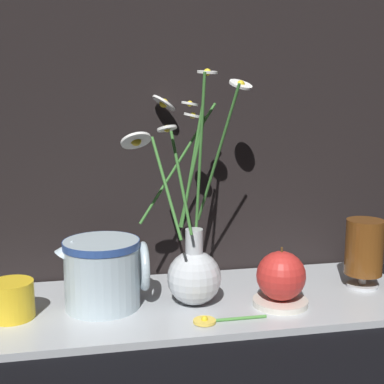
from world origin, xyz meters
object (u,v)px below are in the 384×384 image
at_px(vase_with_flowers, 193,261).
at_px(yellow_mug, 10,300).
at_px(ceramic_pitcher, 103,270).
at_px(orange_fruit, 281,276).
at_px(tea_glass, 365,249).

xyz_separation_m(vase_with_flowers, yellow_mug, (-0.30, -0.00, -0.04)).
height_order(ceramic_pitcher, orange_fruit, ceramic_pitcher).
bearing_deg(yellow_mug, orange_fruit, -4.34).
distance_m(yellow_mug, tea_glass, 0.62).
relative_size(vase_with_flowers, tea_glass, 3.08).
height_order(yellow_mug, tea_glass, tea_glass).
xyz_separation_m(vase_with_flowers, tea_glass, (0.32, 0.01, -0.00)).
bearing_deg(yellow_mug, ceramic_pitcher, 6.98).
bearing_deg(vase_with_flowers, yellow_mug, -179.19).
distance_m(vase_with_flowers, yellow_mug, 0.30).
height_order(yellow_mug, orange_fruit, orange_fruit).
relative_size(vase_with_flowers, orange_fruit, 4.30).
height_order(vase_with_flowers, tea_glass, vase_with_flowers).
relative_size(yellow_mug, tea_glass, 0.63).
distance_m(vase_with_flowers, tea_glass, 0.32).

